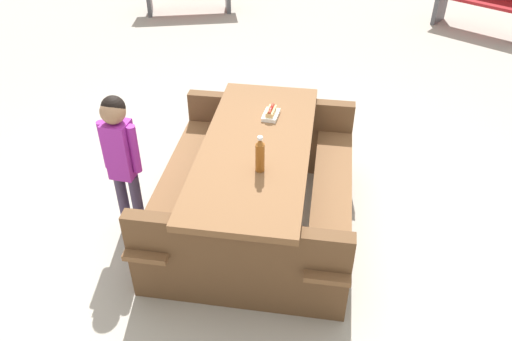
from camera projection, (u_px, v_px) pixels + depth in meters
ground_plane at (256, 224)px, 4.00m from camera, size 30.00×30.00×0.00m
picnic_table at (256, 179)px, 3.73m from camera, size 1.96×1.61×0.75m
soda_bottle at (260, 155)px, 3.24m from camera, size 0.06×0.06×0.26m
hotdog_tray at (271, 113)px, 3.84m from camera, size 0.20×0.15×0.08m
child_in_coat at (120, 150)px, 3.53m from camera, size 0.19×0.28×1.15m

